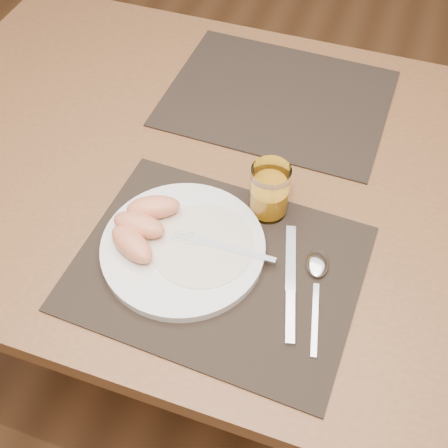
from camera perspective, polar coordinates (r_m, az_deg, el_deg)
ground at (r=1.67m, az=1.17°, el=-12.49°), size 5.00×5.00×0.00m
table at (r=1.11m, az=1.73°, el=2.51°), size 1.40×0.90×0.75m
placemat_near at (r=0.91m, az=-0.65°, el=-4.43°), size 0.47×0.37×0.00m
placemat_far at (r=1.20m, az=5.44°, el=12.64°), size 0.46×0.36×0.00m
plate at (r=0.92m, az=-4.18°, el=-2.38°), size 0.27×0.27×0.02m
plate_dressing at (r=0.91m, az=-2.24°, el=-2.08°), size 0.17×0.17×0.00m
fork at (r=0.91m, az=-0.99°, el=-2.11°), size 0.17×0.02×0.00m
knife at (r=0.89m, az=6.76°, el=-6.80°), size 0.07×0.22×0.01m
spoon at (r=0.91m, az=9.43°, el=-4.73°), size 0.06×0.19×0.01m
juice_glass at (r=0.95m, az=4.62°, el=3.18°), size 0.07×0.07×0.10m
grapefruit_wedges at (r=0.93m, az=-8.37°, el=-0.11°), size 0.10×0.16×0.04m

